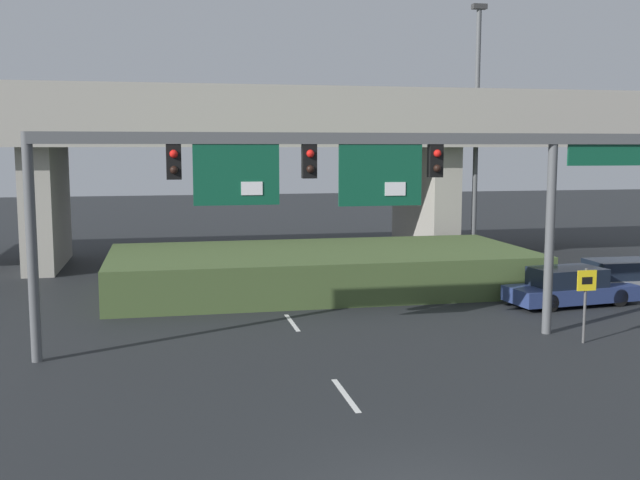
# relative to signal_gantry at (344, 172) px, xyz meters

# --- Properties ---
(lane_markings) EXTENTS (0.14, 31.75, 0.01)m
(lane_markings) POSITION_rel_signal_gantry_xyz_m (-1.00, 3.01, -4.99)
(lane_markings) COLOR silver
(lane_markings) RESTS_ON ground
(signal_gantry) EXTENTS (18.10, 0.44, 6.09)m
(signal_gantry) POSITION_rel_signal_gantry_xyz_m (0.00, 0.00, 0.00)
(signal_gantry) COLOR #515456
(signal_gantry) RESTS_ON ground
(speed_limit_sign) EXTENTS (0.60, 0.11, 2.21)m
(speed_limit_sign) POSITION_rel_signal_gantry_xyz_m (6.92, -1.27, -3.54)
(speed_limit_sign) COLOR #4C4C4C
(speed_limit_sign) RESTS_ON ground
(highway_light_pole_near) EXTENTS (0.70, 0.36, 12.48)m
(highway_light_pole_near) POSITION_rel_signal_gantry_xyz_m (10.01, 13.93, 1.62)
(highway_light_pole_near) COLOR #515456
(highway_light_pole_near) RESTS_ON ground
(overpass_bridge) EXTENTS (44.65, 8.51, 8.44)m
(overpass_bridge) POSITION_rel_signal_gantry_xyz_m (-1.00, 16.86, 1.16)
(overpass_bridge) COLOR #A39E93
(overpass_bridge) RESTS_ON ground
(grass_embankment) EXTENTS (16.62, 7.58, 1.58)m
(grass_embankment) POSITION_rel_signal_gantry_xyz_m (1.13, 8.56, -4.20)
(grass_embankment) COLOR #42562D
(grass_embankment) RESTS_ON ground
(parked_sedan_near_right) EXTENTS (4.89, 2.33, 1.37)m
(parked_sedan_near_right) POSITION_rel_signal_gantry_xyz_m (9.34, 3.72, -4.35)
(parked_sedan_near_right) COLOR navy
(parked_sedan_near_right) RESTS_ON ground
(parked_sedan_mid_right) EXTENTS (4.77, 1.99, 1.41)m
(parked_sedan_mid_right) POSITION_rel_signal_gantry_xyz_m (12.20, 4.71, -4.34)
(parked_sedan_mid_right) COLOR gray
(parked_sedan_mid_right) RESTS_ON ground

